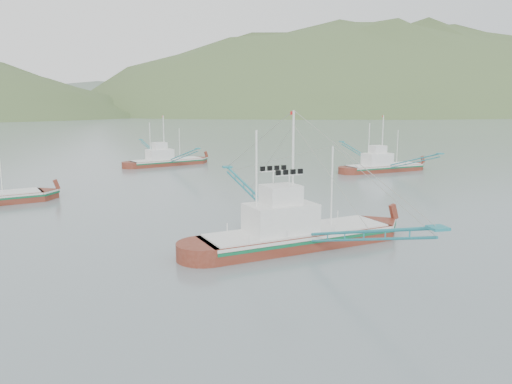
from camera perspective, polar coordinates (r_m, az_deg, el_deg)
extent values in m
plane|color=slate|center=(34.89, 2.43, -6.87)|extent=(1200.00, 1200.00, 0.00)
cube|color=maroon|center=(36.39, 4.78, -5.87)|extent=(14.76, 6.71, 1.90)
cube|color=silver|center=(36.17, 4.80, -4.63)|extent=(14.50, 6.72, 0.21)
cube|color=#0D6039|center=(36.24, 4.80, -5.00)|extent=(14.50, 6.74, 0.21)
cube|color=silver|center=(36.13, 4.81, -4.34)|extent=(14.02, 6.37, 0.11)
cube|color=silver|center=(35.19, 2.84, -3.03)|extent=(5.29, 3.97, 2.09)
cube|color=silver|center=(34.84, 2.86, -0.29)|extent=(2.86, 2.57, 1.33)
cylinder|color=white|center=(35.07, 4.24, 2.28)|extent=(0.15, 0.15, 8.57)
cylinder|color=white|center=(33.82, 0.05, 0.92)|extent=(0.13, 0.13, 7.28)
cylinder|color=white|center=(37.04, 8.67, 0.61)|extent=(0.11, 0.11, 6.00)
cylinder|color=white|center=(57.44, -27.20, 2.49)|extent=(0.10, 0.10, 5.32)
cube|color=maroon|center=(84.20, -10.15, 3.13)|extent=(12.41, 7.26, 1.61)
cube|color=silver|center=(84.12, -10.16, 3.59)|extent=(12.21, 7.24, 0.18)
cube|color=#0D6039|center=(84.14, -10.16, 3.46)|extent=(12.21, 7.25, 0.18)
cube|color=silver|center=(84.10, -10.16, 3.70)|extent=(11.79, 6.90, 0.10)
cube|color=silver|center=(83.52, -10.93, 4.21)|extent=(4.67, 3.82, 1.77)
cube|color=silver|center=(83.39, -10.97, 5.20)|extent=(2.58, 2.39, 1.12)
cylinder|color=white|center=(83.62, -10.49, 6.11)|extent=(0.13, 0.13, 7.23)
cylinder|color=white|center=(82.70, -12.00, 5.64)|extent=(0.11, 0.11, 6.15)
cylinder|color=white|center=(84.90, -8.73, 5.49)|extent=(0.10, 0.10, 5.06)
cube|color=maroon|center=(77.96, 14.35, 2.42)|extent=(12.76, 5.51, 1.65)
cube|color=silver|center=(77.87, 14.37, 2.94)|extent=(12.53, 5.53, 0.18)
cube|color=#0D6039|center=(77.90, 14.36, 2.79)|extent=(12.54, 5.54, 0.18)
cube|color=silver|center=(77.86, 14.37, 3.06)|extent=(12.13, 5.23, 0.10)
cube|color=silver|center=(76.99, 13.68, 3.66)|extent=(4.54, 3.35, 1.81)
cube|color=silver|center=(76.84, 13.73, 4.76)|extent=(2.44, 2.18, 1.15)
cylinder|color=white|center=(77.25, 14.25, 5.74)|extent=(0.13, 0.13, 7.42)
cylinder|color=white|center=(75.76, 12.77, 5.30)|extent=(0.12, 0.12, 6.31)
cylinder|color=white|center=(79.18, 15.85, 4.96)|extent=(0.10, 0.10, 5.19)
ellipsoid|color=#455C2F|center=(525.18, 14.36, 8.71)|extent=(684.00, 432.00, 306.00)
ellipsoid|color=slate|center=(593.37, -10.49, 8.99)|extent=(960.00, 400.00, 240.00)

